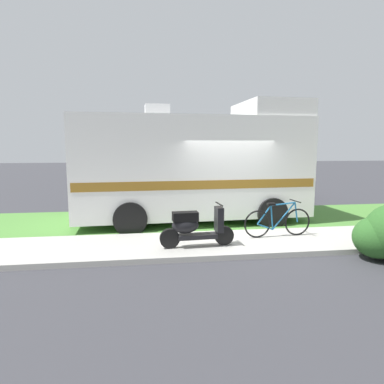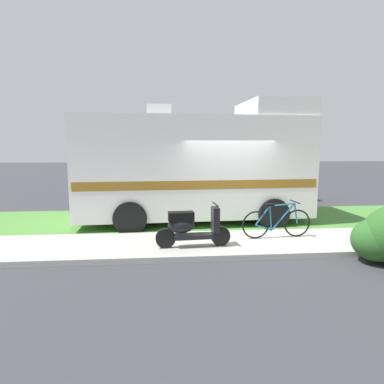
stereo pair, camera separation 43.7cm
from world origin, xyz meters
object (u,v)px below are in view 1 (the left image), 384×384
at_px(scooter, 194,227).
at_px(bicycle, 278,221).
at_px(pickup_truck_near, 227,177).
at_px(motorhome_rv, 195,165).

height_order(scooter, bicycle, scooter).
bearing_deg(scooter, pickup_truck_near, 70.79).
height_order(motorhome_rv, bicycle, motorhome_rv).
distance_m(scooter, bicycle, 2.24).
height_order(bicycle, pickup_truck_near, pickup_truck_near).
relative_size(motorhome_rv, scooter, 4.11).
bearing_deg(pickup_truck_near, bicycle, -93.09).
relative_size(scooter, pickup_truck_near, 0.33).
distance_m(motorhome_rv, pickup_truck_near, 4.82).
bearing_deg(bicycle, scooter, -165.47).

